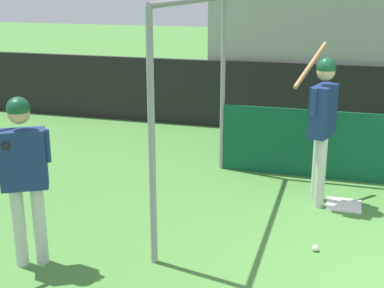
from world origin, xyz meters
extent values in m
cube|color=#195B33|center=(-2.75, 5.88, 1.38)|extent=(0.45, 0.40, 0.10)
cube|color=#195B33|center=(-2.75, 6.06, 1.61)|extent=(0.45, 0.06, 0.40)
cube|color=#195B33|center=(-2.20, 5.88, 1.38)|extent=(0.45, 0.40, 0.10)
cube|color=#195B33|center=(-2.20, 6.06, 1.61)|extent=(0.45, 0.06, 0.40)
cube|color=#195B33|center=(-1.65, 5.88, 1.38)|extent=(0.45, 0.40, 0.10)
cube|color=#195B33|center=(-1.65, 6.06, 1.61)|extent=(0.45, 0.06, 0.40)
cube|color=#195B33|center=(-1.10, 5.88, 1.38)|extent=(0.45, 0.40, 0.10)
cube|color=#195B33|center=(-1.10, 6.06, 1.61)|extent=(0.45, 0.06, 0.40)
cube|color=#195B33|center=(-0.55, 5.88, 1.38)|extent=(0.45, 0.40, 0.10)
cube|color=#195B33|center=(-0.55, 6.06, 1.61)|extent=(0.45, 0.06, 0.40)
cube|color=#195B33|center=(-2.75, 6.68, 1.78)|extent=(0.45, 0.40, 0.10)
cube|color=#195B33|center=(-2.75, 6.86, 2.01)|extent=(0.45, 0.06, 0.40)
cube|color=#195B33|center=(-2.20, 6.68, 1.78)|extent=(0.45, 0.40, 0.10)
cube|color=#195B33|center=(-2.20, 6.86, 2.01)|extent=(0.45, 0.06, 0.40)
cube|color=#195B33|center=(-1.65, 6.68, 1.78)|extent=(0.45, 0.40, 0.10)
cube|color=#195B33|center=(-1.65, 6.86, 2.01)|extent=(0.45, 0.06, 0.40)
cube|color=#195B33|center=(-1.10, 6.68, 1.78)|extent=(0.45, 0.40, 0.10)
cube|color=#195B33|center=(-1.10, 6.86, 2.01)|extent=(0.45, 0.06, 0.40)
cube|color=#195B33|center=(-0.55, 6.68, 1.78)|extent=(0.45, 0.40, 0.10)
cube|color=#195B33|center=(-0.55, 6.86, 2.01)|extent=(0.45, 0.06, 0.40)
cube|color=#195B33|center=(-2.75, 7.48, 2.18)|extent=(0.45, 0.40, 0.10)
cube|color=#195B33|center=(-2.75, 7.66, 2.41)|extent=(0.45, 0.06, 0.40)
cube|color=#195B33|center=(-2.20, 7.48, 2.18)|extent=(0.45, 0.40, 0.10)
cube|color=#195B33|center=(-2.20, 7.66, 2.41)|extent=(0.45, 0.06, 0.40)
cube|color=#195B33|center=(-1.65, 7.48, 2.18)|extent=(0.45, 0.40, 0.10)
cube|color=#195B33|center=(-1.65, 7.66, 2.41)|extent=(0.45, 0.06, 0.40)
cube|color=#195B33|center=(-1.10, 7.48, 2.18)|extent=(0.45, 0.40, 0.10)
cube|color=#195B33|center=(-1.10, 7.66, 2.41)|extent=(0.45, 0.06, 0.40)
cube|color=#195B33|center=(-0.55, 7.48, 2.18)|extent=(0.45, 0.40, 0.10)
cube|color=#195B33|center=(-0.55, 7.66, 2.41)|extent=(0.45, 0.06, 0.40)
cylinder|color=gray|center=(-2.63, -0.13, 1.30)|extent=(0.07, 0.07, 2.59)
cylinder|color=gray|center=(-2.63, 2.94, 1.30)|extent=(0.07, 0.07, 2.59)
cylinder|color=gray|center=(-2.63, 1.41, 2.59)|extent=(0.06, 3.07, 0.06)
cube|color=#0F5133|center=(-0.62, 2.92, 0.51)|extent=(3.94, 0.03, 1.03)
cube|color=white|center=(-0.75, 1.95, 0.01)|extent=(0.44, 0.44, 0.02)
cylinder|color=silver|center=(-1.07, 1.83, 0.46)|extent=(0.16, 0.16, 0.92)
cylinder|color=silver|center=(-1.13, 2.06, 0.46)|extent=(0.16, 0.16, 0.92)
cube|color=navy|center=(-1.10, 1.95, 1.25)|extent=(0.34, 0.51, 0.65)
sphere|color=tan|center=(-1.10, 1.95, 1.75)|extent=(0.23, 0.23, 0.23)
sphere|color=#144C2D|center=(-1.10, 1.95, 1.80)|extent=(0.24, 0.24, 0.24)
cylinder|color=navy|center=(-1.21, 1.72, 1.39)|extent=(0.09, 0.09, 0.36)
cylinder|color=navy|center=(-1.07, 2.19, 1.39)|extent=(0.09, 0.09, 0.36)
cylinder|color=#AD7F4C|center=(-1.31, 2.29, 1.77)|extent=(0.38, 0.69, 0.54)
sphere|color=#AD7F4C|center=(-0.99, 2.13, 1.52)|extent=(0.08, 0.08, 0.08)
cylinder|color=silver|center=(-3.74, -0.47, 0.42)|extent=(0.18, 0.18, 0.84)
cylinder|color=silver|center=(-3.91, -0.57, 0.42)|extent=(0.18, 0.18, 0.84)
cube|color=navy|center=(-3.82, -0.52, 1.14)|extent=(0.50, 0.41, 0.60)
sphere|color=tan|center=(-3.82, -0.52, 1.60)|extent=(0.21, 0.21, 0.21)
sphere|color=#144C2D|center=(-3.82, -0.52, 1.65)|extent=(0.22, 0.22, 0.22)
cylinder|color=navy|center=(-3.60, -0.44, 1.27)|extent=(0.10, 0.10, 0.33)
sphere|color=black|center=(-3.89, -0.67, 1.32)|extent=(0.08, 0.08, 0.08)
sphere|color=white|center=(-1.03, 0.57, 0.04)|extent=(0.07, 0.07, 0.07)
camera|label=1|loc=(-0.86, -4.81, 2.79)|focal=50.00mm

